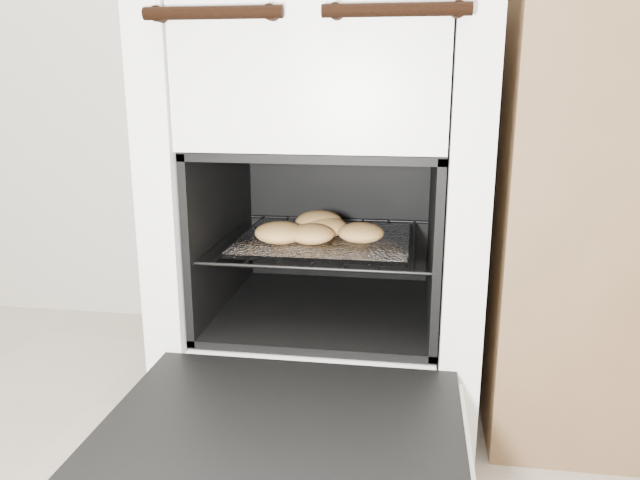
{
  "coord_description": "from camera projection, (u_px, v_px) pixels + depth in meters",
  "views": [
    {
      "loc": [
        0.34,
        -0.08,
        0.68
      ],
      "look_at": [
        0.17,
        1.03,
        0.39
      ],
      "focal_mm": 35.0,
      "sensor_mm": 36.0,
      "label": 1
    }
  ],
  "objects": [
    {
      "name": "stove",
      "position": [
        330.0,
        200.0,
        1.29
      ],
      "size": [
        0.58,
        0.65,
        0.89
      ],
      "color": "white",
      "rests_on": "ground"
    },
    {
      "name": "oven_door",
      "position": [
        283.0,
        433.0,
        0.88
      ],
      "size": [
        0.52,
        0.41,
        0.04
      ],
      "color": "black",
      "rests_on": "stove"
    },
    {
      "name": "oven_rack",
      "position": [
        326.0,
        240.0,
        1.25
      ],
      "size": [
        0.42,
        0.41,
        0.01
      ],
      "color": "black",
      "rests_on": "stove"
    },
    {
      "name": "foil_sheet",
      "position": [
        324.0,
        240.0,
        1.23
      ],
      "size": [
        0.33,
        0.29,
        0.01
      ],
      "primitive_type": "cube",
      "color": "white",
      "rests_on": "oven_rack"
    },
    {
      "name": "baked_rolls",
      "position": [
        318.0,
        229.0,
        1.21
      ],
      "size": [
        0.27,
        0.2,
        0.05
      ],
      "color": "tan",
      "rests_on": "foil_sheet"
    }
  ]
}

